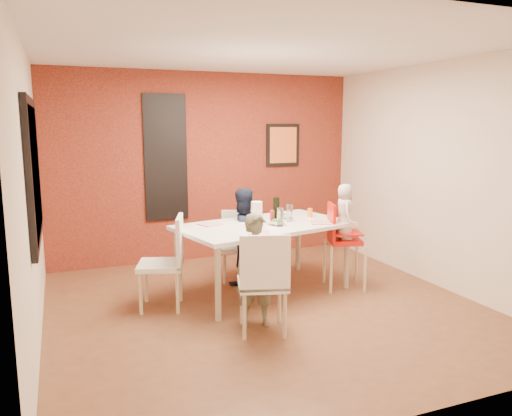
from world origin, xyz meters
name	(u,v)px	position (x,y,z in m)	size (l,w,h in m)	color
ground	(266,308)	(0.00, 0.00, 0.00)	(4.50, 4.50, 0.00)	brown
ceiling	(267,49)	(0.00, 0.00, 2.70)	(4.50, 4.50, 0.02)	silver
wall_back	(207,167)	(0.00, 2.25, 1.35)	(4.50, 0.02, 2.70)	#EFDFC6
wall_front	(406,224)	(0.00, -2.25, 1.35)	(4.50, 0.02, 2.70)	#EFDFC6
wall_left	(30,195)	(-2.25, 0.00, 1.35)	(0.02, 4.50, 2.70)	#EFDFC6
wall_right	(438,176)	(2.25, 0.00, 1.35)	(0.02, 4.50, 2.70)	#EFDFC6
brick_accent_wall	(207,167)	(0.00, 2.23, 1.35)	(4.50, 0.02, 2.70)	maroon
picture_window_frame	(33,171)	(-2.22, 0.20, 1.55)	(0.05, 1.70, 1.30)	black
picture_window_pane	(35,170)	(-2.21, 0.20, 1.55)	(0.02, 1.55, 1.15)	black
glassblock_strip	(166,158)	(-0.60, 2.21, 1.50)	(0.55, 0.03, 1.70)	silver
glassblock_surround	(166,158)	(-0.60, 2.21, 1.50)	(0.60, 0.03, 1.76)	black
art_print_frame	(283,145)	(1.20, 2.21, 1.65)	(0.54, 0.03, 0.64)	black
art_print_canvas	(283,145)	(1.20, 2.19, 1.65)	(0.44, 0.01, 0.54)	orange
dining_table	(264,230)	(0.18, 0.50, 0.75)	(2.16, 1.51, 0.82)	white
chair_near	(264,278)	(-0.30, -0.64, 0.55)	(0.57, 0.57, 0.99)	white
chair_far	(237,241)	(0.07, 1.11, 0.49)	(0.51, 0.51, 0.87)	white
chair_left	(169,257)	(-0.97, 0.39, 0.56)	(0.59, 0.59, 1.01)	white
high_chair	(341,238)	(1.09, 0.29, 0.62)	(0.55, 0.55, 1.04)	red
child_near	(256,270)	(-0.27, -0.39, 0.56)	(0.41, 0.27, 1.12)	brown
child_far	(242,237)	(0.04, 0.88, 0.60)	(0.58, 0.45, 1.20)	black
toddler	(344,212)	(1.12, 0.27, 0.94)	(0.32, 0.21, 0.66)	beige
plate_near_left	(259,233)	(-0.07, 0.03, 0.83)	(0.23, 0.23, 0.01)	white
plate_far_mid	(250,219)	(0.13, 0.83, 0.83)	(0.20, 0.20, 0.01)	white
plate_near_right	(321,223)	(0.81, 0.28, 0.83)	(0.23, 0.23, 0.01)	silver
plate_far_left	(210,224)	(-0.42, 0.67, 0.83)	(0.22, 0.22, 0.01)	white
salad_bowl_a	(277,223)	(0.30, 0.39, 0.84)	(0.20, 0.20, 0.05)	white
salad_bowl_b	(281,216)	(0.51, 0.75, 0.85)	(0.24, 0.24, 0.06)	white
wine_bottle	(276,209)	(0.38, 0.59, 0.96)	(0.08, 0.08, 0.29)	black
wine_glass_a	(280,217)	(0.30, 0.31, 0.93)	(0.07, 0.07, 0.21)	white
wine_glass_b	(289,212)	(0.52, 0.53, 0.93)	(0.07, 0.07, 0.21)	silver
paper_towel_roll	(257,214)	(0.05, 0.41, 0.96)	(0.13, 0.13, 0.28)	white
condiment_red	(272,217)	(0.26, 0.46, 0.90)	(0.04, 0.04, 0.16)	red
condiment_green	(272,216)	(0.32, 0.58, 0.89)	(0.04, 0.04, 0.14)	#327226
condiment_brown	(273,217)	(0.29, 0.50, 0.90)	(0.04, 0.04, 0.15)	brown
sippy_cup	(310,213)	(0.89, 0.70, 0.87)	(0.06, 0.06, 0.11)	orange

